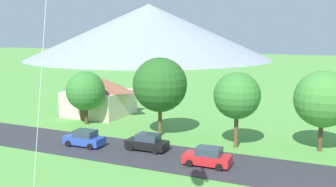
# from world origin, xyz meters

# --- Properties ---
(road_strip) EXTENTS (160.00, 7.61, 0.08)m
(road_strip) POSITION_xyz_m (0.00, 31.59, 0.04)
(road_strip) COLOR #2D2D33
(road_strip) RESTS_ON ground
(mountain_far_east_ridge) EXTENTS (100.06, 100.06, 22.23)m
(mountain_far_east_ridge) POSITION_xyz_m (-67.26, 147.82, 11.11)
(mountain_far_east_ridge) COLOR gray
(mountain_far_east_ridge) RESTS_ON ground
(house_leftmost) EXTENTS (8.75, 8.14, 5.45)m
(house_leftmost) POSITION_xyz_m (-21.41, 45.09, 2.82)
(house_leftmost) COLOR beige
(house_leftmost) RESTS_ON ground
(tree_near_left) EXTENTS (6.17, 6.17, 8.96)m
(tree_near_left) POSITION_xyz_m (-8.62, 38.65, 5.87)
(tree_near_left) COLOR brown
(tree_near_left) RESTS_ON ground
(tree_left_of_center) EXTENTS (4.95, 4.95, 6.81)m
(tree_left_of_center) POSITION_xyz_m (-19.68, 39.71, 4.32)
(tree_left_of_center) COLOR #4C3823
(tree_left_of_center) RESTS_ON ground
(tree_center) EXTENTS (5.62, 5.62, 8.09)m
(tree_center) POSITION_xyz_m (8.52, 40.03, 5.26)
(tree_center) COLOR #4C3823
(tree_center) RESTS_ON ground
(tree_right_of_center) EXTENTS (4.79, 4.79, 7.81)m
(tree_right_of_center) POSITION_xyz_m (0.54, 37.72, 5.40)
(tree_right_of_center) COLOR brown
(tree_right_of_center) RESTS_ON ground
(parked_car_red_west_end) EXTENTS (4.26, 2.19, 1.68)m
(parked_car_red_west_end) POSITION_xyz_m (-0.09, 30.82, 0.87)
(parked_car_red_west_end) COLOR red
(parked_car_red_west_end) RESTS_ON road_strip
(parked_car_black_mid_west) EXTENTS (4.24, 2.15, 1.68)m
(parked_car_black_mid_west) POSITION_xyz_m (-7.14, 32.70, 0.87)
(parked_car_black_mid_west) COLOR black
(parked_car_black_mid_west) RESTS_ON road_strip
(parked_car_blue_mid_east) EXTENTS (4.23, 2.13, 1.68)m
(parked_car_blue_mid_east) POSITION_xyz_m (-13.75, 31.28, 0.87)
(parked_car_blue_mid_east) COLOR #2847A8
(parked_car_blue_mid_east) RESTS_ON road_strip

